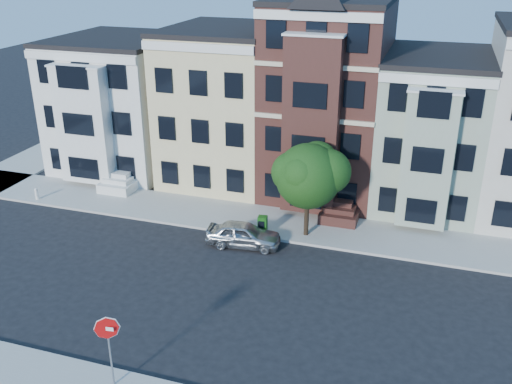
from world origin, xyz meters
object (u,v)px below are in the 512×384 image
(stop_sign, at_px, (110,347))
(newspaper_box, at_px, (263,225))
(street_tree, at_px, (308,180))
(parked_car, at_px, (243,234))
(fire_hydrant, at_px, (37,195))

(stop_sign, bearing_deg, newspaper_box, 75.63)
(street_tree, xyz_separation_m, newspaper_box, (-2.34, -0.71, -2.74))
(parked_car, distance_m, stop_sign, 11.87)
(fire_hydrant, bearing_deg, parked_car, -5.96)
(street_tree, xyz_separation_m, stop_sign, (-4.05, -13.81, -1.59))
(parked_car, xyz_separation_m, newspaper_box, (0.67, 1.33, 0.01))
(parked_car, height_order, newspaper_box, parked_car)
(newspaper_box, xyz_separation_m, fire_hydrant, (-15.17, 0.18, -0.25))
(parked_car, bearing_deg, street_tree, -61.60)
(street_tree, distance_m, newspaper_box, 3.67)
(newspaper_box, distance_m, fire_hydrant, 15.17)
(street_tree, bearing_deg, stop_sign, -106.34)
(parked_car, xyz_separation_m, stop_sign, (-1.04, -11.77, 1.16))
(parked_car, relative_size, stop_sign, 1.19)
(stop_sign, bearing_deg, fire_hydrant, 128.46)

